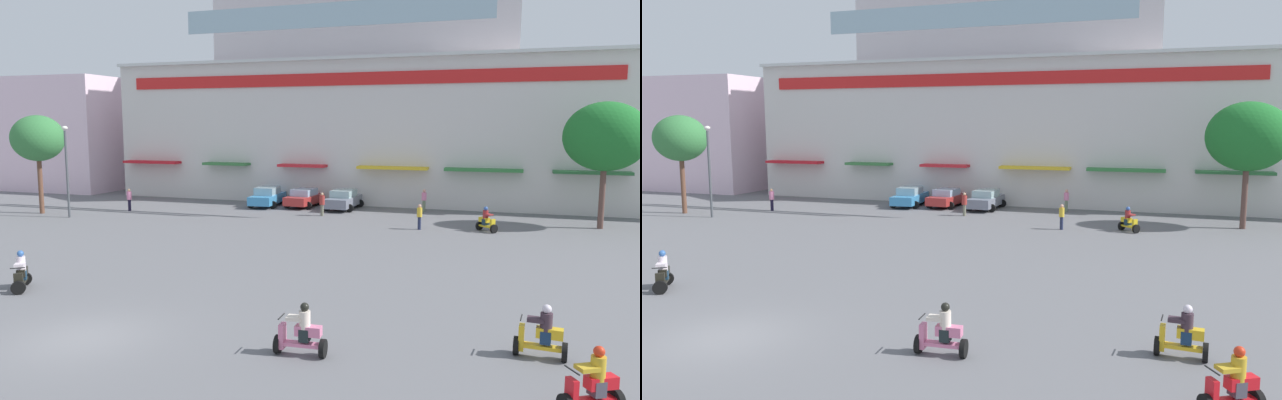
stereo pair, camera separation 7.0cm
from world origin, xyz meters
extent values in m
plane|color=slate|center=(0.00, 13.00, 0.00)|extent=(128.00, 128.00, 0.00)
cube|color=silver|center=(0.00, 36.44, 5.60)|extent=(41.28, 12.88, 11.20)
cube|color=silver|center=(0.00, 37.08, 15.17)|extent=(24.41, 11.59, 7.94)
cube|color=red|center=(0.00, 29.94, 9.73)|extent=(37.98, 0.12, 0.95)
cube|color=silver|center=(0.00, 29.90, 11.32)|extent=(41.28, 0.70, 0.24)
cube|color=red|center=(-17.42, 29.45, 3.07)|extent=(5.14, 1.10, 0.20)
cube|color=#35723B|center=(-10.32, 29.45, 3.07)|extent=(3.89, 1.10, 0.20)
cube|color=red|center=(-3.68, 29.45, 3.07)|extent=(3.85, 1.10, 0.20)
cube|color=gold|center=(3.48, 29.45, 3.07)|extent=(5.30, 1.10, 0.20)
cube|color=#30773A|center=(10.05, 29.45, 3.07)|extent=(5.43, 1.10, 0.20)
cube|color=#2B6336|center=(17.17, 29.45, 3.07)|extent=(4.95, 1.10, 0.20)
cube|color=#99B7C6|center=(0.00, 24.81, 13.58)|extent=(21.48, 0.08, 1.59)
cube|color=silver|center=(-28.92, 34.79, 5.33)|extent=(10.63, 11.52, 10.67)
cylinder|color=brown|center=(-19.77, 19.28, 2.02)|extent=(0.32, 0.32, 4.04)
ellipsoid|color=#35783E|center=(-19.77, 19.28, 5.34)|extent=(3.73, 3.43, 3.23)
cylinder|color=brown|center=(17.26, 25.03, 1.95)|extent=(0.35, 0.35, 3.90)
ellipsoid|color=#1E6C29|center=(17.26, 25.03, 5.60)|extent=(4.85, 4.13, 4.16)
cube|color=#3B8ECD|center=(-5.92, 27.70, 0.60)|extent=(2.09, 4.51, 0.65)
cube|color=#8DB0BC|center=(-5.92, 27.70, 1.21)|extent=(1.67, 2.30, 0.57)
cylinder|color=black|center=(-6.90, 28.98, 0.30)|extent=(0.61, 0.21, 0.60)
cylinder|color=black|center=(-5.16, 29.12, 0.30)|extent=(0.61, 0.21, 0.60)
cylinder|color=black|center=(-6.68, 26.27, 0.30)|extent=(0.61, 0.21, 0.60)
cylinder|color=black|center=(-4.95, 26.41, 0.30)|extent=(0.61, 0.21, 0.60)
cube|color=#AF2D2B|center=(-3.08, 28.19, 0.58)|extent=(2.06, 4.09, 0.63)
cube|color=#9AB1CF|center=(-3.08, 28.19, 1.15)|extent=(1.65, 2.10, 0.50)
cylinder|color=black|center=(-3.85, 29.49, 0.30)|extent=(0.61, 0.21, 0.60)
cylinder|color=black|center=(-2.11, 29.34, 0.30)|extent=(0.61, 0.21, 0.60)
cylinder|color=black|center=(-4.05, 27.04, 0.30)|extent=(0.61, 0.21, 0.60)
cylinder|color=black|center=(-2.32, 26.90, 0.30)|extent=(0.61, 0.21, 0.60)
cube|color=slate|center=(0.14, 27.96, 0.61)|extent=(1.86, 4.48, 0.68)
cube|color=#98B7BA|center=(0.14, 27.96, 1.21)|extent=(1.56, 2.26, 0.51)
cylinder|color=black|center=(-0.69, 29.35, 0.30)|extent=(0.60, 0.18, 0.60)
cylinder|color=black|center=(1.05, 29.31, 0.30)|extent=(0.60, 0.18, 0.60)
cylinder|color=black|center=(-0.77, 26.61, 0.30)|extent=(0.60, 0.18, 0.60)
cylinder|color=black|center=(0.97, 26.56, 0.30)|extent=(0.60, 0.18, 0.60)
cylinder|color=black|center=(14.43, 0.02, 0.26)|extent=(0.38, 0.52, 0.52)
cube|color=red|center=(13.89, -0.29, 0.32)|extent=(1.09, 0.79, 0.10)
cube|color=red|center=(14.09, -0.18, 0.72)|extent=(0.75, 0.61, 0.28)
cube|color=red|center=(13.46, -0.54, 0.51)|extent=(0.28, 0.35, 0.71)
cylinder|color=black|center=(13.44, -0.55, 1.06)|extent=(0.29, 0.47, 0.04)
cube|color=#47424D|center=(14.00, -0.23, 0.60)|extent=(0.40, 0.42, 0.36)
cylinder|color=gold|center=(14.00, -0.23, 1.06)|extent=(0.44, 0.44, 0.54)
sphere|color=red|center=(14.00, -0.23, 1.44)|extent=(0.25, 0.25, 0.25)
cube|color=gold|center=(13.76, -0.37, 1.08)|extent=(0.55, 0.51, 0.10)
cylinder|color=black|center=(12.33, 2.74, 0.26)|extent=(0.19, 0.53, 0.52)
cylinder|color=black|center=(13.57, 2.63, 0.26)|extent=(0.19, 0.53, 0.52)
cube|color=gold|center=(12.95, 2.69, 0.32)|extent=(1.11, 0.37, 0.10)
cube|color=gold|center=(13.18, 2.67, 0.74)|extent=(0.72, 0.36, 0.28)
cube|color=gold|center=(12.46, 2.73, 0.52)|extent=(0.17, 0.33, 0.72)
cylinder|color=black|center=(12.43, 2.73, 1.08)|extent=(0.08, 0.52, 0.04)
cube|color=navy|center=(13.08, 2.68, 0.62)|extent=(0.31, 0.34, 0.36)
cylinder|color=#3A2A34|center=(13.08, 2.68, 1.04)|extent=(0.35, 0.35, 0.49)
sphere|color=silver|center=(13.08, 2.68, 1.40)|extent=(0.25, 0.25, 0.25)
cube|color=#3A2A34|center=(12.80, 2.70, 1.07)|extent=(0.47, 0.38, 0.10)
cylinder|color=black|center=(-5.41, 2.94, 0.26)|extent=(0.51, 0.42, 0.52)
cylinder|color=black|center=(-6.19, 4.04, 0.26)|extent=(0.51, 0.42, 0.52)
cube|color=black|center=(-5.80, 3.49, 0.32)|extent=(0.91, 1.13, 0.10)
cube|color=black|center=(-5.94, 3.69, 0.65)|extent=(0.68, 0.79, 0.28)
cube|color=black|center=(-5.48, 3.05, 0.46)|extent=(0.34, 0.30, 0.64)
cylinder|color=black|center=(-5.47, 3.03, 0.99)|extent=(0.44, 0.33, 0.04)
cube|color=#183248|center=(-5.87, 3.60, 0.53)|extent=(0.42, 0.41, 0.36)
cylinder|color=silver|center=(-5.87, 3.60, 1.00)|extent=(0.45, 0.45, 0.58)
sphere|color=#325EA2|center=(-5.87, 3.60, 1.40)|extent=(0.25, 0.25, 0.25)
cube|color=silver|center=(-5.70, 3.36, 1.03)|extent=(0.53, 0.56, 0.10)
cylinder|color=black|center=(6.00, 0.77, 0.26)|extent=(0.17, 0.53, 0.52)
cylinder|color=black|center=(7.30, 0.84, 0.26)|extent=(0.17, 0.53, 0.52)
cube|color=pink|center=(6.65, 0.81, 0.32)|extent=(1.16, 0.34, 0.10)
cube|color=pink|center=(6.88, 0.82, 0.73)|extent=(0.74, 0.34, 0.28)
cube|color=pink|center=(6.13, 0.78, 0.51)|extent=(0.16, 0.33, 0.71)
cylinder|color=black|center=(6.10, 0.78, 1.07)|extent=(0.06, 0.52, 0.04)
cube|color=#1D2628|center=(6.78, 0.81, 0.61)|extent=(0.30, 0.34, 0.36)
cylinder|color=beige|center=(6.78, 0.81, 1.03)|extent=(0.34, 0.34, 0.50)
sphere|color=black|center=(6.78, 0.81, 1.39)|extent=(0.25, 0.25, 0.25)
cube|color=beige|center=(6.49, 0.80, 1.06)|extent=(0.46, 0.36, 0.10)
cylinder|color=black|center=(11.15, 21.41, 0.26)|extent=(0.46, 0.48, 0.52)
cylinder|color=black|center=(10.29, 22.19, 0.26)|extent=(0.46, 0.48, 0.52)
cube|color=gold|center=(10.72, 21.80, 0.32)|extent=(0.94, 0.89, 0.10)
cube|color=gold|center=(10.56, 21.94, 0.68)|extent=(0.68, 0.66, 0.28)
cube|color=gold|center=(11.06, 21.49, 0.48)|extent=(0.32, 0.33, 0.67)
cylinder|color=black|center=(11.08, 21.47, 1.02)|extent=(0.38, 0.41, 0.04)
cube|color=#1D323D|center=(10.63, 21.88, 0.56)|extent=(0.42, 0.43, 0.36)
cylinder|color=maroon|center=(10.63, 21.88, 1.00)|extent=(0.45, 0.45, 0.52)
sphere|color=#3256A1|center=(10.63, 21.88, 1.37)|extent=(0.25, 0.25, 0.25)
cube|color=maroon|center=(10.82, 21.71, 1.03)|extent=(0.55, 0.55, 0.10)
cylinder|color=#69745A|center=(6.05, 28.46, 0.43)|extent=(0.23, 0.23, 0.85)
cylinder|color=pink|center=(6.05, 28.46, 1.13)|extent=(0.37, 0.37, 0.56)
sphere|color=tan|center=(6.05, 28.46, 1.53)|extent=(0.24, 0.24, 0.24)
cylinder|color=#202643|center=(6.82, 21.25, 0.39)|extent=(0.25, 0.25, 0.78)
cylinder|color=gold|center=(6.82, 21.25, 1.06)|extent=(0.40, 0.40, 0.55)
sphere|color=tan|center=(6.82, 21.25, 1.44)|extent=(0.22, 0.22, 0.22)
cylinder|color=black|center=(-14.60, 22.29, 0.41)|extent=(0.29, 0.29, 0.83)
cylinder|color=pink|center=(-14.60, 22.29, 1.12)|extent=(0.47, 0.47, 0.60)
sphere|color=tan|center=(-14.60, 22.29, 1.53)|extent=(0.21, 0.21, 0.21)
cylinder|color=#6B6A57|center=(-0.41, 24.45, 0.39)|extent=(0.29, 0.29, 0.78)
cylinder|color=maroon|center=(-0.41, 24.45, 1.10)|extent=(0.47, 0.47, 0.63)
sphere|color=tan|center=(-0.41, 24.45, 1.52)|extent=(0.21, 0.21, 0.21)
cylinder|color=#474C51|center=(-16.61, 18.40, 2.94)|extent=(0.16, 0.16, 5.89)
ellipsoid|color=silver|center=(-16.61, 18.40, 6.07)|extent=(0.40, 0.40, 0.28)
camera|label=1|loc=(12.03, -13.80, 6.39)|focal=32.91mm
camera|label=2|loc=(12.10, -13.77, 6.39)|focal=32.91mm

